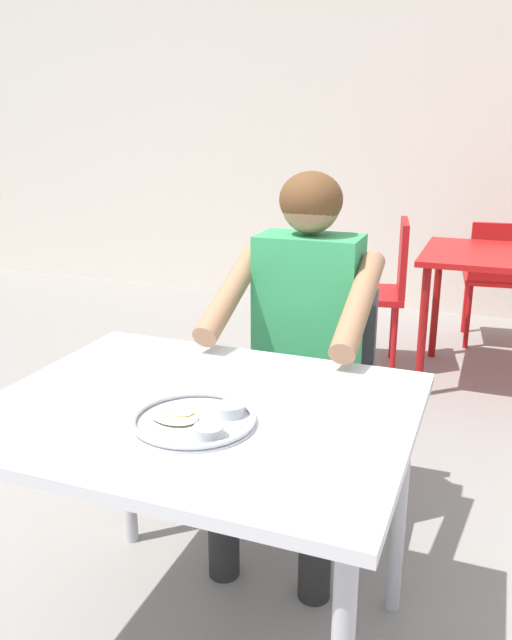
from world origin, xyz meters
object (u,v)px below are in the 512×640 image
Objects in this scene: thali_tray at (196,419)px; chair_foreground at (316,380)px; chair_red_far at (500,273)px; table_foreground at (200,435)px; diner_foreground at (300,331)px; table_background_red at (499,271)px; chair_red_left at (380,284)px.

chair_foreground reaches higher than thali_tray.
table_foreground is at bearing -102.52° from chair_red_far.
diner_foreground reaches higher than table_foreground.
diner_foreground reaches higher than table_background_red.
chair_foreground is at bearing 90.63° from diner_foreground.
chair_red_far is (0.60, 2.35, -0.26)m from diner_foreground.
thali_tray is 0.34× the size of chair_foreground.
chair_red_left is at bearing -135.08° from chair_red_far.
diner_foreground reaches higher than thali_tray.
table_background_red is 0.69m from chair_red_far.
chair_red_left reaches higher than chair_red_far.
table_foreground is 2.34m from chair_red_left.
chair_red_far is at bearing 75.80° from diner_foreground.
table_background_red is at bearing 68.13° from chair_foreground.
chair_red_far is (0.64, 0.64, -0.02)m from chair_red_left.
chair_red_left reaches higher than thali_tray.
chair_foreground is 1.05× the size of table_background_red.
thali_tray is 2.48m from table_background_red.
chair_foreground reaches higher than table_foreground.
diner_foreground is at bearing 87.93° from thali_tray.
table_background_red is at bearing 74.19° from table_foreground.
diner_foreground is 1.43× the size of chair_red_left.
diner_foreground is at bearing 84.03° from table_foreground.
chair_red_left is at bearing 89.52° from table_foreground.
diner_foreground is (0.06, 0.62, 0.09)m from table_foreground.
diner_foreground is 1.58× the size of table_background_red.
table_background_red is (0.59, 1.47, 0.14)m from chair_foreground.
diner_foreground is at bearing -104.20° from chair_red_far.
chair_red_left is at bearing 91.51° from diner_foreground.
chair_red_left is (-0.02, 2.43, -0.25)m from thali_tray.
thali_tray reaches higher than table_foreground.
chair_foreground is 0.95× the size of chair_red_left.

